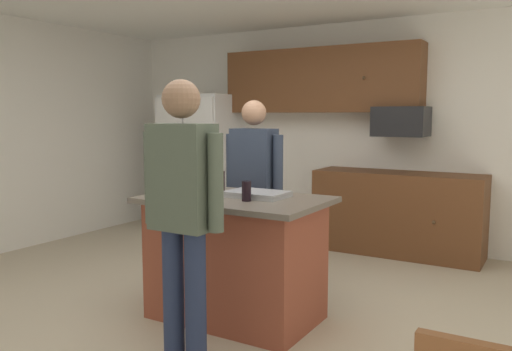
# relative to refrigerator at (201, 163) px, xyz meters

# --- Properties ---
(floor) EXTENTS (7.04, 7.04, 0.00)m
(floor) POSITION_rel_refrigerator_xyz_m (2.00, -2.38, -0.89)
(floor) COLOR #B7A88E
(floor) RESTS_ON ground
(back_wall) EXTENTS (6.40, 0.10, 2.60)m
(back_wall) POSITION_rel_refrigerator_xyz_m (2.00, 0.42, 0.41)
(back_wall) COLOR white
(back_wall) RESTS_ON ground
(cabinet_run_upper) EXTENTS (2.40, 0.38, 0.75)m
(cabinet_run_upper) POSITION_rel_refrigerator_xyz_m (1.60, 0.22, 1.04)
(cabinet_run_upper) COLOR brown
(cabinet_run_lower) EXTENTS (1.80, 0.63, 0.90)m
(cabinet_run_lower) POSITION_rel_refrigerator_xyz_m (2.60, 0.10, -0.44)
(cabinet_run_lower) COLOR brown
(cabinet_run_lower) RESTS_ON ground
(refrigerator) EXTENTS (0.93, 0.76, 1.78)m
(refrigerator) POSITION_rel_refrigerator_xyz_m (0.00, 0.00, 0.00)
(refrigerator) COLOR white
(refrigerator) RESTS_ON ground
(microwave_over_range) EXTENTS (0.56, 0.40, 0.32)m
(microwave_over_range) POSITION_rel_refrigerator_xyz_m (2.60, 0.12, 0.56)
(microwave_over_range) COLOR black
(kitchen_island) EXTENTS (1.33, 0.85, 0.92)m
(kitchen_island) POSITION_rel_refrigerator_xyz_m (2.08, -2.37, -0.42)
(kitchen_island) COLOR brown
(kitchen_island) RESTS_ON ground
(person_elder_center) EXTENTS (0.57, 0.22, 1.65)m
(person_elder_center) POSITION_rel_refrigerator_xyz_m (1.79, -1.63, 0.06)
(person_elder_center) COLOR #4C5166
(person_elder_center) RESTS_ON ground
(person_guest_left) EXTENTS (0.57, 0.23, 1.73)m
(person_guest_left) POSITION_rel_refrigerator_xyz_m (2.20, -3.14, 0.11)
(person_guest_left) COLOR #232D4C
(person_guest_left) RESTS_ON ground
(glass_stout_tall) EXTENTS (0.07, 0.07, 0.13)m
(glass_stout_tall) POSITION_rel_refrigerator_xyz_m (1.76, -2.35, 0.09)
(glass_stout_tall) COLOR black
(glass_stout_tall) RESTS_ON kitchen_island
(glass_short_whisky) EXTENTS (0.07, 0.07, 0.17)m
(glass_short_whisky) POSITION_rel_refrigerator_xyz_m (1.85, -2.24, 0.11)
(glass_short_whisky) COLOR black
(glass_short_whisky) RESTS_ON kitchen_island
(tumbler_amber) EXTENTS (0.07, 0.07, 0.14)m
(tumbler_amber) POSITION_rel_refrigerator_xyz_m (2.24, -2.48, 0.10)
(tumbler_amber) COLOR black
(tumbler_amber) RESTS_ON kitchen_island
(serving_tray) EXTENTS (0.44, 0.30, 0.04)m
(serving_tray) POSITION_rel_refrigerator_xyz_m (2.21, -2.28, 0.05)
(serving_tray) COLOR #B7B7BC
(serving_tray) RESTS_ON kitchen_island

